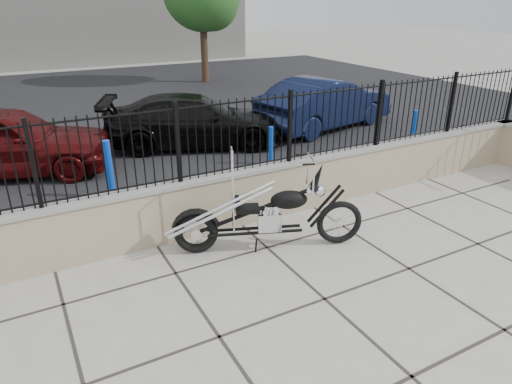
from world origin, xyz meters
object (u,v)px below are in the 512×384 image
object	(u,v)px
chopper_motorcycle	(266,199)
car_black	(194,121)
car_blue	(326,103)
car_red	(5,141)

from	to	relation	value
chopper_motorcycle	car_black	xyz separation A→B (m)	(1.01, 5.53, -0.17)
chopper_motorcycle	car_black	size ratio (longest dim) A/B	0.61
chopper_motorcycle	car_black	world-z (taller)	chopper_motorcycle
chopper_motorcycle	car_blue	distance (m)	7.37
car_black	car_blue	distance (m)	4.08
car_black	car_blue	world-z (taller)	car_blue
car_red	car_black	size ratio (longest dim) A/B	0.96
car_black	car_blue	size ratio (longest dim) A/B	1.01
car_red	car_black	bearing A→B (deg)	-70.72
chopper_motorcycle	car_red	size ratio (longest dim) A/B	0.63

